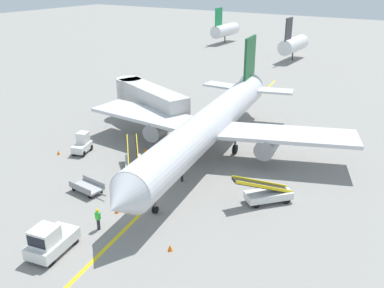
# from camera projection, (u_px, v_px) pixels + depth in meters

# --- Properties ---
(ground_plane) EXTENTS (300.00, 300.00, 0.00)m
(ground_plane) POSITION_uv_depth(u_px,v_px,m) (146.00, 206.00, 34.65)
(ground_plane) COLOR gray
(taxi_line_yellow) EXTENTS (13.56, 78.94, 0.01)m
(taxi_line_yellow) POSITION_uv_depth(u_px,v_px,m) (175.00, 180.00, 38.88)
(taxi_line_yellow) COLOR yellow
(taxi_line_yellow) RESTS_ON ground
(airliner) EXTENTS (28.21, 35.24, 10.10)m
(airliner) POSITION_uv_depth(u_px,v_px,m) (210.00, 124.00, 42.64)
(airliner) COLOR silver
(airliner) RESTS_ON ground
(jet_bridge) EXTENTS (12.92, 7.25, 4.85)m
(jet_bridge) POSITION_uv_depth(u_px,v_px,m) (146.00, 96.00, 51.40)
(jet_bridge) COLOR beige
(jet_bridge) RESTS_ON ground
(pushback_tug) EXTENTS (2.52, 3.88, 2.20)m
(pushback_tug) POSITION_uv_depth(u_px,v_px,m) (50.00, 241.00, 28.50)
(pushback_tug) COLOR silver
(pushback_tug) RESTS_ON ground
(baggage_tug_near_wing) EXTENTS (2.00, 2.69, 2.10)m
(baggage_tug_near_wing) POSITION_uv_depth(u_px,v_px,m) (82.00, 144.00, 44.33)
(baggage_tug_near_wing) COLOR silver
(baggage_tug_near_wing) RESTS_ON ground
(belt_loader_forward_hold) EXTENTS (4.24, 4.58, 2.59)m
(belt_loader_forward_hold) POSITION_uv_depth(u_px,v_px,m) (133.00, 163.00, 40.41)
(belt_loader_forward_hold) COLOR silver
(belt_loader_forward_hold) RESTS_ON ground
(belt_loader_aft_hold) EXTENTS (4.26, 4.56, 2.59)m
(belt_loader_aft_hold) POSITION_uv_depth(u_px,v_px,m) (267.00, 193.00, 34.92)
(belt_loader_aft_hold) COLOR silver
(belt_loader_aft_hold) RESTS_ON ground
(baggage_cart_loaded) EXTENTS (3.81, 1.80, 0.94)m
(baggage_cart_loaded) POSITION_uv_depth(u_px,v_px,m) (87.00, 187.00, 36.57)
(baggage_cart_loaded) COLOR #A5A5A8
(baggage_cart_loaded) RESTS_ON ground
(ground_crew_marshaller) EXTENTS (0.36, 0.24, 1.70)m
(ground_crew_marshaller) POSITION_uv_depth(u_px,v_px,m) (182.00, 172.00, 38.29)
(ground_crew_marshaller) COLOR #26262D
(ground_crew_marshaller) RESTS_ON ground
(ground_crew_wing_walker) EXTENTS (0.36, 0.24, 1.70)m
(ground_crew_wing_walker) POSITION_uv_depth(u_px,v_px,m) (98.00, 218.00, 31.20)
(ground_crew_wing_walker) COLOR #26262D
(ground_crew_wing_walker) RESTS_ON ground
(safety_cone_nose_left) EXTENTS (0.36, 0.36, 0.44)m
(safety_cone_nose_left) POSITION_uv_depth(u_px,v_px,m) (170.00, 248.00, 29.08)
(safety_cone_nose_left) COLOR orange
(safety_cone_nose_left) RESTS_ON ground
(safety_cone_nose_right) EXTENTS (0.36, 0.36, 0.44)m
(safety_cone_nose_right) POSITION_uv_depth(u_px,v_px,m) (117.00, 210.00, 33.57)
(safety_cone_nose_right) COLOR orange
(safety_cone_nose_right) RESTS_ON ground
(safety_cone_wingtip_left) EXTENTS (0.36, 0.36, 0.44)m
(safety_cone_wingtip_left) POSITION_uv_depth(u_px,v_px,m) (145.00, 150.00, 44.74)
(safety_cone_wingtip_left) COLOR orange
(safety_cone_wingtip_left) RESTS_ON ground
(safety_cone_wingtip_right) EXTENTS (0.36, 0.36, 0.44)m
(safety_cone_wingtip_right) POSITION_uv_depth(u_px,v_px,m) (58.00, 153.00, 44.06)
(safety_cone_wingtip_right) COLOR orange
(safety_cone_wingtip_right) RESTS_ON ground
(distant_aircraft_far_left) EXTENTS (3.00, 10.10, 8.80)m
(distant_aircraft_far_left) POSITION_uv_depth(u_px,v_px,m) (225.00, 30.00, 108.59)
(distant_aircraft_far_left) COLOR silver
(distant_aircraft_far_left) RESTS_ON ground
(distant_aircraft_mid_left) EXTENTS (3.00, 10.10, 8.80)m
(distant_aircraft_mid_left) POSITION_uv_depth(u_px,v_px,m) (293.00, 44.00, 88.08)
(distant_aircraft_mid_left) COLOR silver
(distant_aircraft_mid_left) RESTS_ON ground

